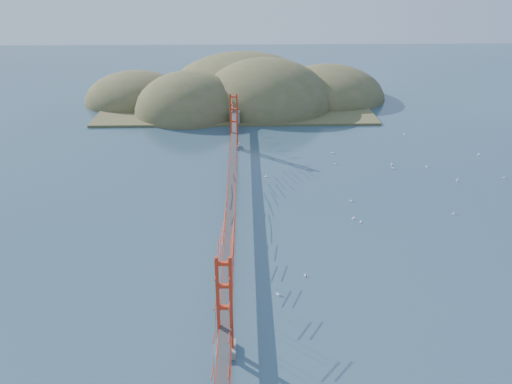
{
  "coord_description": "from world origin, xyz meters",
  "views": [
    {
      "loc": [
        2.15,
        -69.6,
        37.67
      ],
      "look_at": [
        3.85,
        0.0,
        3.96
      ],
      "focal_mm": 35.0,
      "sensor_mm": 36.0,
      "label": 1
    }
  ],
  "objects_px": {
    "sailboat_0": "(305,275)",
    "sailboat_1": "(393,168)",
    "bridge": "(231,174)",
    "sailboat_2": "(453,214)"
  },
  "relations": [
    {
      "from": "sailboat_0",
      "to": "sailboat_2",
      "type": "distance_m",
      "value": 30.06
    },
    {
      "from": "bridge",
      "to": "sailboat_1",
      "type": "relative_size",
      "value": 132.99
    },
    {
      "from": "sailboat_0",
      "to": "sailboat_1",
      "type": "xyz_separation_m",
      "value": [
        20.88,
        34.71,
        0.01
      ]
    },
    {
      "from": "sailboat_0",
      "to": "sailboat_2",
      "type": "bearing_deg",
      "value": 32.19
    },
    {
      "from": "bridge",
      "to": "sailboat_1",
      "type": "xyz_separation_m",
      "value": [
        30.63,
        17.79,
        -6.85
      ]
    },
    {
      "from": "bridge",
      "to": "sailboat_2",
      "type": "xyz_separation_m",
      "value": [
        35.19,
        -0.91,
        -6.87
      ]
    },
    {
      "from": "bridge",
      "to": "sailboat_2",
      "type": "bearing_deg",
      "value": -1.48
    },
    {
      "from": "bridge",
      "to": "sailboat_2",
      "type": "height_order",
      "value": "bridge"
    },
    {
      "from": "sailboat_1",
      "to": "sailboat_0",
      "type": "bearing_deg",
      "value": -121.02
    },
    {
      "from": "sailboat_0",
      "to": "sailboat_1",
      "type": "bearing_deg",
      "value": 58.98
    }
  ]
}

